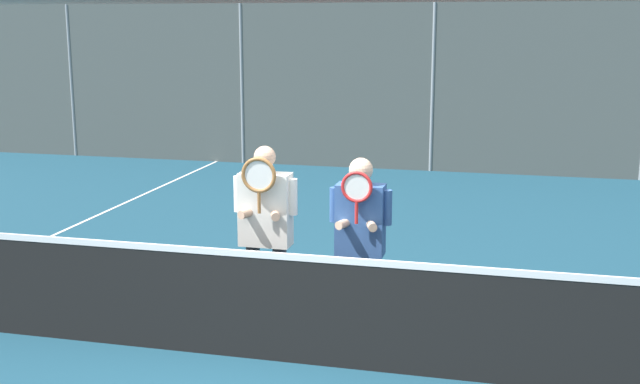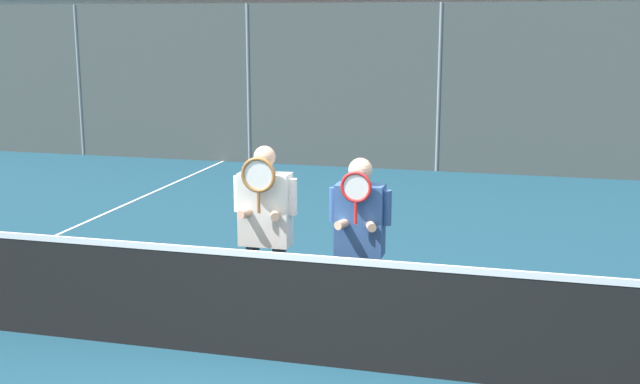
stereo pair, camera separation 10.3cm
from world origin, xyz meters
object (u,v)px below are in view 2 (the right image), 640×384
object	(u,v)px
car_left_of_center	(335,107)
car_center	(583,116)
car_far_left	(122,102)
player_center_left	(360,234)
player_leftmost	(265,224)

from	to	relation	value
car_left_of_center	car_center	distance (m)	5.46
car_far_left	car_left_of_center	bearing A→B (deg)	3.77
car_left_of_center	car_far_left	bearing A→B (deg)	-176.23
car_left_of_center	player_center_left	bearing A→B (deg)	-75.20
player_center_left	car_center	bearing A→B (deg)	77.47
player_center_left	car_far_left	bearing A→B (deg)	127.07
player_leftmost	car_far_left	size ratio (longest dim) A/B	0.43
car_left_of_center	car_center	world-z (taller)	car_left_of_center
player_leftmost	player_center_left	bearing A→B (deg)	2.40
player_center_left	car_center	size ratio (longest dim) A/B	0.37
car_far_left	car_center	bearing A→B (deg)	2.16
car_far_left	car_left_of_center	xyz separation A→B (m)	(5.24, 0.35, -0.02)
car_left_of_center	car_center	xyz separation A→B (m)	(5.46, 0.06, -0.04)
player_center_left	car_left_of_center	distance (m)	11.59
player_leftmost	car_left_of_center	bearing A→B (deg)	100.53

